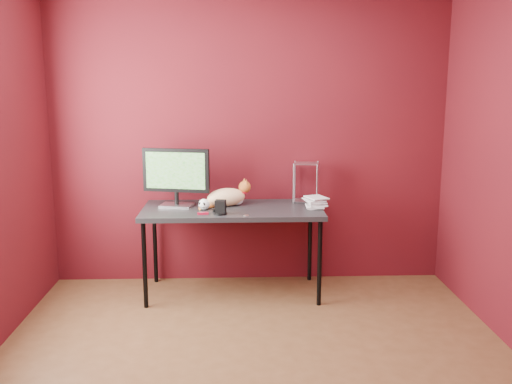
{
  "coord_description": "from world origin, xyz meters",
  "views": [
    {
      "loc": [
        -0.12,
        -3.3,
        1.8
      ],
      "look_at": [
        0.04,
        1.15,
        0.93
      ],
      "focal_mm": 40.0,
      "sensor_mm": 36.0,
      "label": 1
    }
  ],
  "objects_px": {
    "desk": "(232,214)",
    "monitor": "(176,174)",
    "cat": "(227,197)",
    "skull_mug": "(204,204)",
    "speaker": "(221,208)",
    "book_stack": "(308,149)"
  },
  "relations": [
    {
      "from": "desk",
      "to": "cat",
      "type": "relative_size",
      "value": 3.43
    },
    {
      "from": "cat",
      "to": "skull_mug",
      "type": "distance_m",
      "value": 0.24
    },
    {
      "from": "monitor",
      "to": "cat",
      "type": "xyz_separation_m",
      "value": [
        0.43,
        0.01,
        -0.2
      ]
    },
    {
      "from": "cat",
      "to": "speaker",
      "type": "bearing_deg",
      "value": -116.57
    },
    {
      "from": "skull_mug",
      "to": "speaker",
      "type": "relative_size",
      "value": 0.88
    },
    {
      "from": "speaker",
      "to": "skull_mug",
      "type": "bearing_deg",
      "value": 139.35
    },
    {
      "from": "monitor",
      "to": "book_stack",
      "type": "bearing_deg",
      "value": 8.69
    },
    {
      "from": "desk",
      "to": "monitor",
      "type": "relative_size",
      "value": 2.65
    },
    {
      "from": "desk",
      "to": "monitor",
      "type": "xyz_separation_m",
      "value": [
        -0.47,
        0.07,
        0.33
      ]
    },
    {
      "from": "monitor",
      "to": "speaker",
      "type": "relative_size",
      "value": 4.9
    },
    {
      "from": "monitor",
      "to": "desk",
      "type": "bearing_deg",
      "value": 4.23
    },
    {
      "from": "desk",
      "to": "speaker",
      "type": "distance_m",
      "value": 0.27
    },
    {
      "from": "desk",
      "to": "book_stack",
      "type": "bearing_deg",
      "value": -0.22
    },
    {
      "from": "monitor",
      "to": "book_stack",
      "type": "relative_size",
      "value": 0.57
    },
    {
      "from": "cat",
      "to": "speaker",
      "type": "distance_m",
      "value": 0.32
    },
    {
      "from": "desk",
      "to": "skull_mug",
      "type": "height_order",
      "value": "skull_mug"
    },
    {
      "from": "cat",
      "to": "book_stack",
      "type": "bearing_deg",
      "value": -24.81
    },
    {
      "from": "desk",
      "to": "book_stack",
      "type": "xyz_separation_m",
      "value": [
        0.63,
        -0.0,
        0.54
      ]
    },
    {
      "from": "desk",
      "to": "skull_mug",
      "type": "relative_size",
      "value": 14.71
    },
    {
      "from": "skull_mug",
      "to": "desk",
      "type": "bearing_deg",
      "value": 40.58
    },
    {
      "from": "desk",
      "to": "monitor",
      "type": "height_order",
      "value": "monitor"
    },
    {
      "from": "skull_mug",
      "to": "cat",
      "type": "bearing_deg",
      "value": 62.66
    }
  ]
}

